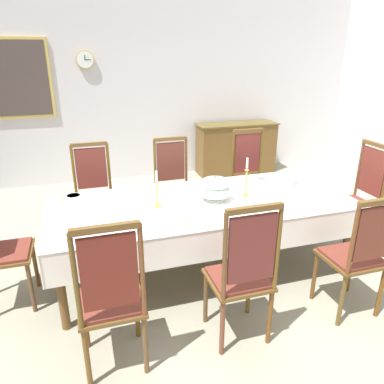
% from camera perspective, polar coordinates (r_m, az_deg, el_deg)
% --- Properties ---
extents(ground, '(7.78, 6.31, 0.04)m').
position_cam_1_polar(ground, '(3.81, 1.65, -12.27)').
color(ground, gray).
extents(back_wall, '(7.78, 0.08, 3.35)m').
position_cam_1_polar(back_wall, '(6.30, -8.02, 17.27)').
color(back_wall, silver).
rests_on(back_wall, ground).
extents(dining_table, '(2.84, 1.16, 0.75)m').
position_cam_1_polar(dining_table, '(3.48, 1.73, -2.54)').
color(dining_table, brown).
rests_on(dining_table, ground).
extents(tablecloth, '(2.86, 1.18, 0.29)m').
position_cam_1_polar(tablecloth, '(3.48, 1.73, -2.38)').
color(tablecloth, white).
rests_on(tablecloth, dining_table).
extents(chair_south_a, '(0.44, 0.42, 1.17)m').
position_cam_1_polar(chair_south_a, '(2.51, -12.61, -15.68)').
color(chair_south_a, brown).
rests_on(chair_south_a, ground).
extents(chair_north_a, '(0.44, 0.42, 1.14)m').
position_cam_1_polar(chair_north_a, '(4.27, -15.11, -0.10)').
color(chair_north_a, brown).
rests_on(chair_north_a, ground).
extents(chair_south_b, '(0.44, 0.42, 1.17)m').
position_cam_1_polar(chair_south_b, '(2.71, 7.93, -12.36)').
color(chair_south_b, brown).
rests_on(chair_south_b, ground).
extents(chair_north_b, '(0.44, 0.42, 1.14)m').
position_cam_1_polar(chair_north_b, '(4.39, -2.89, 1.20)').
color(chair_north_b, brown).
rests_on(chair_north_b, ground).
extents(chair_south_c, '(0.44, 0.42, 1.09)m').
position_cam_1_polar(chair_south_c, '(3.24, 24.61, -8.74)').
color(chair_south_c, brown).
rests_on(chair_south_c, ground).
extents(chair_north_c, '(0.44, 0.42, 1.17)m').
position_cam_1_polar(chair_north_c, '(4.73, 9.11, 2.59)').
color(chair_north_c, brown).
rests_on(chair_north_c, ground).
extents(chair_head_east, '(0.42, 0.44, 1.18)m').
position_cam_1_polar(chair_head_east, '(4.42, 24.74, -0.47)').
color(chair_head_east, brown).
rests_on(chair_head_east, ground).
extents(soup_tureen, '(0.32, 0.32, 0.25)m').
position_cam_1_polar(soup_tureen, '(3.45, 3.66, 0.61)').
color(soup_tureen, white).
rests_on(soup_tureen, tablecloth).
extents(candlestick_west, '(0.07, 0.07, 0.34)m').
position_cam_1_polar(candlestick_west, '(3.30, -5.51, -0.12)').
color(candlestick_west, gold).
rests_on(candlestick_west, tablecloth).
extents(candlestick_east, '(0.07, 0.07, 0.39)m').
position_cam_1_polar(candlestick_east, '(3.56, 8.51, 1.76)').
color(candlestick_east, gold).
rests_on(candlestick_east, tablecloth).
extents(bowl_near_left, '(0.15, 0.15, 0.04)m').
position_cam_1_polar(bowl_near_left, '(3.69, -18.10, -0.69)').
color(bowl_near_left, white).
rests_on(bowl_near_left, tablecloth).
extents(bowl_near_right, '(0.16, 0.16, 0.04)m').
position_cam_1_polar(bowl_near_right, '(2.98, 1.28, -4.80)').
color(bowl_near_right, white).
rests_on(bowl_near_right, tablecloth).
extents(bowl_far_left, '(0.20, 0.20, 0.04)m').
position_cam_1_polar(bowl_far_left, '(3.22, 10.64, -3.14)').
color(bowl_far_left, white).
rests_on(bowl_far_left, tablecloth).
extents(spoon_primary, '(0.04, 0.18, 0.01)m').
position_cam_1_polar(spoon_primary, '(3.72, -19.62, -0.95)').
color(spoon_primary, gold).
rests_on(spoon_primary, tablecloth).
extents(spoon_secondary, '(0.04, 0.18, 0.01)m').
position_cam_1_polar(spoon_secondary, '(2.98, -1.00, -5.18)').
color(spoon_secondary, gold).
rests_on(spoon_secondary, tablecloth).
extents(sideboard, '(1.44, 0.48, 0.90)m').
position_cam_1_polar(sideboard, '(6.66, 6.92, 6.85)').
color(sideboard, brown).
rests_on(sideboard, ground).
extents(mounted_clock, '(0.27, 0.06, 0.27)m').
position_cam_1_polar(mounted_clock, '(6.13, -16.45, 19.30)').
color(mounted_clock, '#D1B251').
extents(framed_painting, '(1.19, 0.05, 1.16)m').
position_cam_1_polar(framed_painting, '(6.22, -26.86, 15.56)').
color(framed_painting, '#D1B251').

